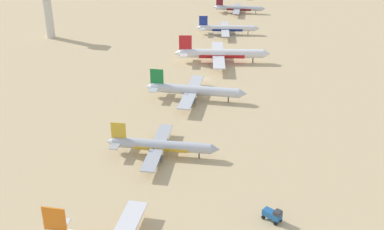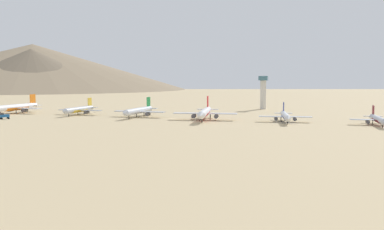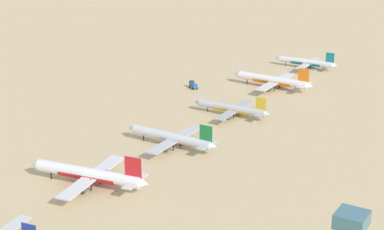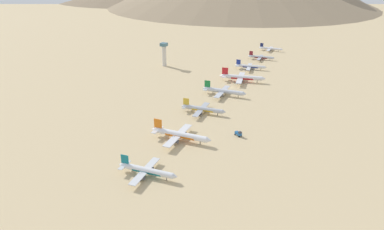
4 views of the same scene
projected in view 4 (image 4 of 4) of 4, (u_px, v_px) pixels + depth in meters
ground_plane at (231, 88)px, 341.51m from camera, size 1972.29×1972.29×0.00m
parked_jet_0 at (147, 170)px, 200.00m from camera, size 37.75×30.61×10.90m
parked_jet_1 at (180, 135)px, 239.52m from camera, size 45.29×36.70×13.09m
parked_jet_2 at (202, 109)px, 282.70m from camera, size 38.43×31.17×11.09m
parked_jet_3 at (223, 91)px, 320.28m from camera, size 42.39×34.32×12.26m
parked_jet_4 at (242, 77)px, 356.59m from camera, size 47.18×38.56×13.64m
parked_jet_5 at (250, 66)px, 397.22m from camera, size 36.59×29.88×10.56m
parked_jet_6 at (261, 57)px, 436.76m from camera, size 33.99×27.60×9.81m
parked_jet_7 at (270, 48)px, 479.38m from camera, size 33.51×27.17×9.68m
service_truck at (239, 133)px, 246.46m from camera, size 5.69×4.92×3.90m
control_tower at (164, 53)px, 406.06m from camera, size 7.20×7.20×27.05m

